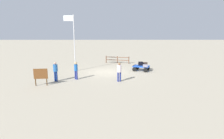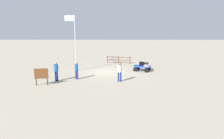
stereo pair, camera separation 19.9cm
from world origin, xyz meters
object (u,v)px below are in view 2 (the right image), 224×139
object	(u,v)px
signboard	(41,75)
flagpole	(74,38)
suitcase_olive	(142,64)
suitcase_dark	(146,64)
worker_lead	(120,70)
worker_supervisor	(56,70)
luggage_cart	(142,67)
suitcase_grey	(146,66)
worker_trailing	(76,69)

from	to	relation	value
signboard	flagpole	bearing A→B (deg)	-105.91
suitcase_olive	flagpole	bearing A→B (deg)	1.70
suitcase_dark	worker_lead	bearing A→B (deg)	57.72
suitcase_olive	signboard	size ratio (longest dim) A/B	0.35
flagpole	suitcase_olive	bearing A→B (deg)	-178.30
worker_supervisor	signboard	distance (m)	1.52
suitcase_olive	worker_supervisor	bearing A→B (deg)	29.80
flagpole	signboard	world-z (taller)	flagpole
suitcase_olive	suitcase_dark	bearing A→B (deg)	-164.18
luggage_cart	suitcase_olive	xyz separation A→B (m)	(0.02, -0.25, 0.34)
worker_supervisor	signboard	bearing A→B (deg)	57.17
suitcase_dark	flagpole	bearing A→B (deg)	2.65
worker_lead	worker_supervisor	distance (m)	5.45
suitcase_dark	worker_supervisor	world-z (taller)	worker_supervisor
suitcase_grey	worker_lead	xyz separation A→B (m)	(2.86, 3.70, 0.31)
worker_lead	luggage_cart	bearing A→B (deg)	-119.98
luggage_cart	suitcase_olive	distance (m)	0.42
suitcase_olive	signboard	bearing A→B (deg)	33.60
suitcase_olive	suitcase_dark	world-z (taller)	suitcase_olive
suitcase_grey	signboard	world-z (taller)	signboard
luggage_cart	worker_lead	distance (m)	5.08
suitcase_grey	worker_supervisor	distance (m)	9.08
worker_trailing	suitcase_olive	bearing A→B (deg)	-148.52
suitcase_dark	worker_trailing	world-z (taller)	worker_trailing
luggage_cart	worker_trailing	size ratio (longest dim) A/B	1.24
suitcase_grey	flagpole	world-z (taller)	flagpole
flagpole	worker_lead	bearing A→B (deg)	136.65
worker_lead	flagpole	distance (m)	6.89
luggage_cart	suitcase_grey	bearing A→B (deg)	116.43
worker_trailing	worker_supervisor	xyz separation A→B (m)	(1.62, 0.68, 0.10)
suitcase_grey	flagpole	xyz separation A→B (m)	(7.53, -0.71, 2.82)
suitcase_dark	signboard	world-z (taller)	signboard
suitcase_olive	signboard	world-z (taller)	signboard
luggage_cart	worker_trailing	distance (m)	7.33
suitcase_grey	worker_supervisor	bearing A→B (deg)	23.63
flagpole	worker_trailing	bearing A→B (deg)	102.96
suitcase_grey	worker_trailing	bearing A→B (deg)	23.85
luggage_cart	worker_supervisor	size ratio (longest dim) A/B	1.17
suitcase_dark	worker_trailing	size ratio (longest dim) A/B	0.32
suitcase_grey	worker_supervisor	size ratio (longest dim) A/B	0.28
suitcase_dark	signboard	xyz separation A→B (m)	(9.28, 5.97, 0.18)
worker_supervisor	signboard	size ratio (longest dim) A/B	1.23
worker_lead	flagpole	xyz separation A→B (m)	(4.67, -4.41, 2.51)
luggage_cart	flagpole	size ratio (longest dim) A/B	0.34
suitcase_dark	flagpole	distance (m)	8.18
suitcase_dark	worker_lead	xyz separation A→B (m)	(3.01, 4.76, 0.29)
suitcase_grey	flagpole	distance (m)	8.07
worker_lead	suitcase_olive	bearing A→B (deg)	-118.47
worker_lead	worker_trailing	bearing A→B (deg)	-10.99
suitcase_olive	worker_supervisor	distance (m)	9.17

